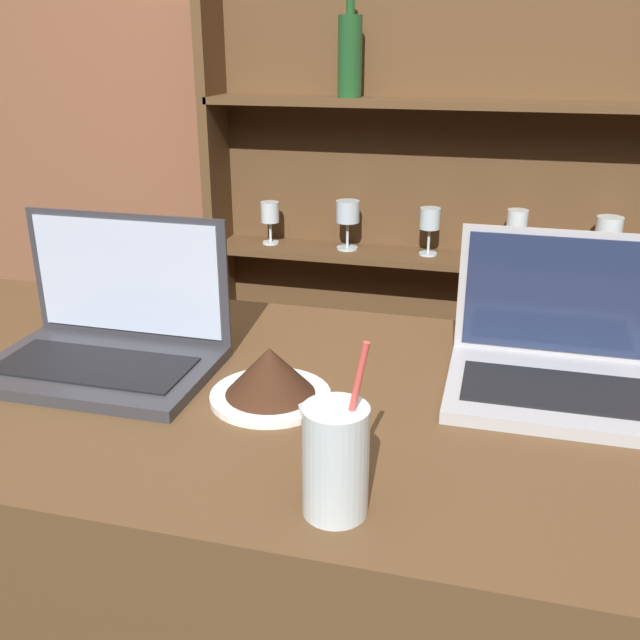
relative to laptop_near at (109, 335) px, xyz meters
The scene contains 6 objects.
back_wall 1.34m from the laptop_near, 71.88° to the left, with size 7.00×0.06×2.70m.
back_shelf 1.30m from the laptop_near, 67.48° to the left, with size 1.58×0.18×1.75m.
laptop_near is the anchor object (origin of this frame).
laptop_far 0.67m from the laptop_near, ahead, with size 0.30×0.23×0.22m.
cake_plate 0.28m from the laptop_near, 10.36° to the right, with size 0.17×0.18×0.08m.
water_glass 0.51m from the laptop_near, 32.99° to the right, with size 0.07×0.07×0.20m.
Camera 1 is at (0.16, -0.54, 1.56)m, focal length 40.00 mm.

